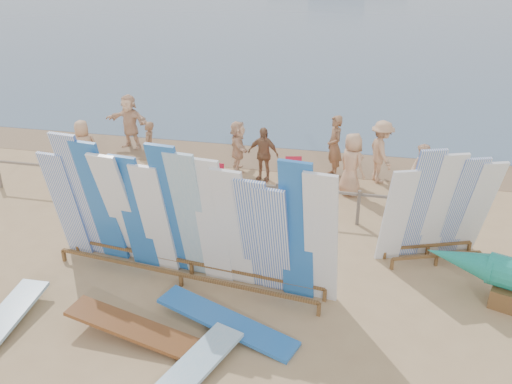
% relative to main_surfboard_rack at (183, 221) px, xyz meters
% --- Properties ---
extents(ground, '(160.00, 160.00, 0.00)m').
position_rel_main_surfboard_rack_xyz_m(ground, '(-0.74, 0.27, -1.36)').
color(ground, tan).
rests_on(ground, ground).
extents(wet_sand_strip, '(40.00, 2.60, 0.01)m').
position_rel_main_surfboard_rack_xyz_m(wet_sand_strip, '(-0.74, 7.47, -1.36)').
color(wet_sand_strip, '#836649').
rests_on(wet_sand_strip, ground).
extents(fence, '(12.08, 0.08, 0.90)m').
position_rel_main_surfboard_rack_xyz_m(fence, '(-0.74, 3.27, -0.73)').
color(fence, '#7C6E5E').
rests_on(fence, ground).
extents(main_surfboard_rack, '(6.15, 1.45, 3.04)m').
position_rel_main_surfboard_rack_xyz_m(main_surfboard_rack, '(0.00, 0.00, 0.00)').
color(main_surfboard_rack, brown).
rests_on(main_surfboard_rack, ground).
extents(side_surfboard_rack, '(2.42, 1.49, 2.71)m').
position_rel_main_surfboard_rack_xyz_m(side_surfboard_rack, '(4.93, 1.91, -0.14)').
color(side_surfboard_rack, brown).
rests_on(side_surfboard_rack, ground).
extents(vendor_table, '(0.86, 0.64, 1.08)m').
position_rel_main_surfboard_rack_xyz_m(vendor_table, '(1.28, 0.82, -1.00)').
color(vendor_table, brown).
rests_on(vendor_table, ground).
extents(flat_board_c, '(2.73, 0.90, 0.45)m').
position_rel_main_surfboard_rack_xyz_m(flat_board_c, '(-0.15, -1.97, -1.36)').
color(flat_board_c, brown).
rests_on(flat_board_c, ground).
extents(flat_board_d, '(2.74, 1.33, 0.33)m').
position_rel_main_surfboard_rack_xyz_m(flat_board_d, '(1.22, -1.34, -1.36)').
color(flat_board_d, blue).
rests_on(flat_board_d, ground).
extents(beach_chair_left, '(0.66, 0.67, 0.77)m').
position_rel_main_surfboard_rack_xyz_m(beach_chair_left, '(-0.73, 3.75, -1.14)').
color(beach_chair_left, red).
rests_on(beach_chair_left, ground).
extents(beach_chair_right, '(0.60, 0.62, 0.95)m').
position_rel_main_surfboard_rack_xyz_m(beach_chair_right, '(-0.69, 3.88, -1.09)').
color(beach_chair_right, red).
rests_on(beach_chair_right, ground).
extents(stroller, '(0.69, 0.87, 1.06)m').
position_rel_main_surfboard_rack_xyz_m(stroller, '(1.47, 4.51, -0.94)').
color(stroller, red).
rests_on(stroller, ground).
extents(beachgoer_11, '(1.78, 0.93, 1.83)m').
position_rel_main_surfboard_rack_xyz_m(beachgoer_11, '(-4.55, 7.25, -0.45)').
color(beachgoer_11, beige).
rests_on(beachgoer_11, ground).
extents(beachgoer_6, '(0.89, 0.89, 1.75)m').
position_rel_main_surfboard_rack_xyz_m(beachgoer_6, '(2.95, 5.06, -0.49)').
color(beachgoer_6, tan).
rests_on(beachgoer_6, ground).
extents(beachgoer_8, '(0.72, 0.84, 1.58)m').
position_rel_main_surfboard_rack_xyz_m(beachgoer_8, '(4.78, 5.00, -0.57)').
color(beachgoer_8, beige).
rests_on(beachgoer_8, ground).
extents(beachgoer_5, '(0.94, 1.52, 1.56)m').
position_rel_main_surfboard_rack_xyz_m(beachgoer_5, '(-0.49, 6.05, -0.58)').
color(beachgoer_5, beige).
rests_on(beachgoer_5, ground).
extents(beachgoer_7, '(0.60, 0.76, 1.85)m').
position_rel_main_surfboard_rack_xyz_m(beachgoer_7, '(2.37, 6.26, -0.44)').
color(beachgoer_7, '#8C6042').
rests_on(beachgoer_7, ground).
extents(beachgoer_4, '(0.99, 0.56, 1.60)m').
position_rel_main_surfboard_rack_xyz_m(beachgoer_4, '(0.40, 5.49, -0.56)').
color(beachgoer_4, '#8C6042').
rests_on(beachgoer_4, ground).
extents(beachgoer_9, '(0.89, 1.27, 1.82)m').
position_rel_main_surfboard_rack_xyz_m(beachgoer_9, '(3.71, 6.13, -0.45)').
color(beachgoer_9, tan).
rests_on(beachgoer_9, ground).
extents(beachgoer_1, '(0.43, 0.62, 1.53)m').
position_rel_main_surfboard_rack_xyz_m(beachgoer_1, '(-3.09, 5.46, -0.60)').
color(beachgoer_1, '#8C6042').
rests_on(beachgoer_1, ground).
extents(beachgoer_0, '(0.88, 0.83, 1.68)m').
position_rel_main_surfboard_rack_xyz_m(beachgoer_0, '(-4.82, 4.69, -0.52)').
color(beachgoer_0, tan).
rests_on(beachgoer_0, ground).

